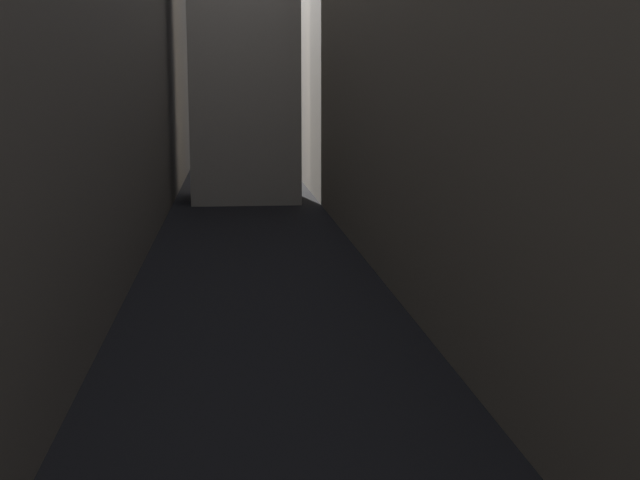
# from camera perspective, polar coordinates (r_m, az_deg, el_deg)

# --- Properties ---
(ground_plane) EXTENTS (264.00, 264.00, 0.00)m
(ground_plane) POSITION_cam_1_polar(r_m,az_deg,el_deg) (38.76, -4.21, -2.46)
(ground_plane) COLOR black
(building_block_right) EXTENTS (12.57, 108.00, 19.63)m
(building_block_right) POSITION_cam_1_polar(r_m,az_deg,el_deg) (41.91, 12.20, 11.79)
(building_block_right) COLOR #756B5B
(building_block_right) RESTS_ON ground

